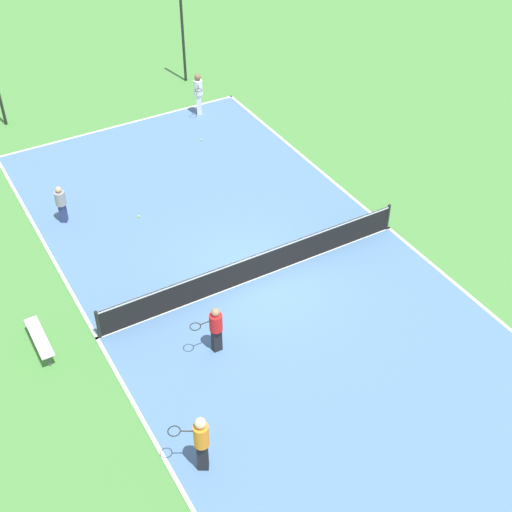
% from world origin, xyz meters
% --- Properties ---
extents(ground_plane, '(80.00, 80.00, 0.00)m').
position_xyz_m(ground_plane, '(0.00, 0.00, 0.00)').
color(ground_plane, '#47843D').
extents(court_surface, '(10.46, 22.48, 0.02)m').
position_xyz_m(court_surface, '(0.00, 0.00, 0.01)').
color(court_surface, '#4C729E').
rests_on(court_surface, ground_plane).
extents(tennis_net, '(10.26, 0.10, 0.98)m').
position_xyz_m(tennis_net, '(0.00, 0.00, 0.52)').
color(tennis_net, black).
rests_on(tennis_net, court_surface).
extents(bench, '(0.36, 1.73, 0.45)m').
position_xyz_m(bench, '(-6.64, 0.41, 0.39)').
color(bench, silver).
rests_on(bench, ground_plane).
extents(player_center_orange, '(0.97, 0.76, 1.79)m').
position_xyz_m(player_center_orange, '(-4.48, -5.28, 1.06)').
color(player_center_orange, black).
rests_on(player_center_orange, court_surface).
extents(player_near_white, '(0.68, 0.99, 1.81)m').
position_xyz_m(player_near_white, '(3.23, 10.43, 1.07)').
color(player_near_white, white).
rests_on(player_near_white, court_surface).
extents(player_baseline_gray, '(0.50, 0.50, 1.38)m').
position_xyz_m(player_baseline_gray, '(-4.19, 5.86, 0.79)').
color(player_baseline_gray, navy).
rests_on(player_baseline_gray, court_surface).
extents(player_coach_red, '(0.94, 0.37, 1.52)m').
position_xyz_m(player_coach_red, '(-2.45, -2.06, 0.88)').
color(player_coach_red, black).
rests_on(player_coach_red, court_surface).
extents(tennis_ball_left_sideline, '(0.07, 0.07, 0.07)m').
position_xyz_m(tennis_ball_left_sideline, '(2.29, 8.37, 0.06)').
color(tennis_ball_left_sideline, '#CCE033').
rests_on(tennis_ball_left_sideline, court_surface).
extents(tennis_ball_midcourt, '(0.07, 0.07, 0.07)m').
position_xyz_m(tennis_ball_midcourt, '(-1.90, 4.78, 0.06)').
color(tennis_ball_midcourt, '#CCE033').
rests_on(tennis_ball_midcourt, court_surface).
extents(fence_post_back_right, '(0.12, 0.12, 4.58)m').
position_xyz_m(fence_post_back_right, '(4.14, 13.69, 2.29)').
color(fence_post_back_right, black).
rests_on(fence_post_back_right, ground_plane).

